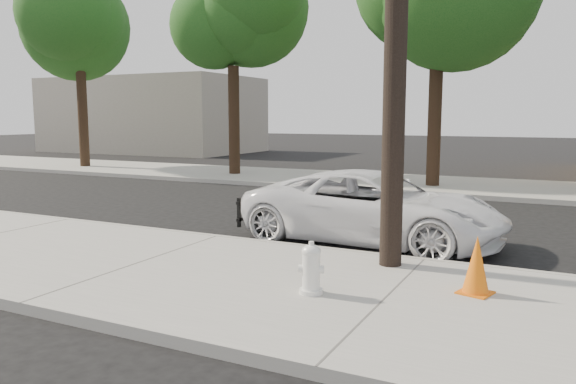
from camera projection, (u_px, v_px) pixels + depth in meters
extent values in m
plane|color=black|center=(269.00, 225.00, 12.73)|extent=(120.00, 120.00, 0.00)
cube|color=gray|center=(141.00, 266.00, 8.91)|extent=(90.00, 4.40, 0.15)
cube|color=gray|center=(381.00, 182.00, 20.27)|extent=(90.00, 5.00, 0.15)
cube|color=#9E9B93|center=(218.00, 239.00, 10.86)|extent=(90.00, 0.12, 0.16)
cube|color=gray|center=(152.00, 115.00, 38.97)|extent=(14.00, 8.00, 5.00)
cylinder|color=black|center=(83.00, 117.00, 25.69)|extent=(0.44, 0.44, 4.50)
sphere|color=#144917|center=(79.00, 33.00, 25.18)|extent=(4.50, 4.50, 4.50)
sphere|color=#144917|center=(79.00, 2.00, 24.36)|extent=(3.60, 3.60, 3.60)
cylinder|color=black|center=(234.00, 120.00, 22.35)|extent=(0.44, 0.44, 4.25)
sphere|color=#144917|center=(233.00, 29.00, 21.88)|extent=(4.20, 4.20, 4.20)
cylinder|color=black|center=(435.00, 114.00, 18.43)|extent=(0.44, 0.44, 4.75)
imported|color=white|center=(374.00, 207.00, 10.82)|extent=(5.14, 2.58, 1.40)
cylinder|color=white|center=(311.00, 291.00, 7.32)|extent=(0.31, 0.31, 0.06)
cylinder|color=white|center=(311.00, 273.00, 7.29)|extent=(0.24, 0.24, 0.54)
ellipsoid|color=white|center=(311.00, 251.00, 7.25)|extent=(0.25, 0.25, 0.18)
cylinder|color=white|center=(311.00, 269.00, 7.28)|extent=(0.35, 0.20, 0.11)
cylinder|color=white|center=(311.00, 269.00, 7.28)|extent=(0.18, 0.21, 0.14)
cube|color=orange|center=(475.00, 293.00, 7.31)|extent=(0.49, 0.49, 0.02)
cone|color=orange|center=(477.00, 265.00, 7.26)|extent=(0.43, 0.43, 0.77)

